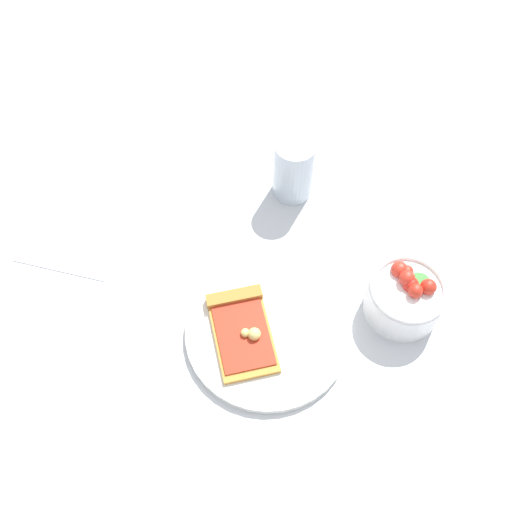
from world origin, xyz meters
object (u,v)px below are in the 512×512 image
at_px(salad_bowl, 405,297).
at_px(soda_glass, 293,170).
at_px(plate, 268,332).
at_px(paper_napkin, 72,241).
at_px(pizza_slice_main, 242,327).

distance_m(salad_bowl, soda_glass, 0.28).
height_order(plate, salad_bowl, salad_bowl).
relative_size(plate, paper_napkin, 1.57).
height_order(soda_glass, paper_napkin, soda_glass).
bearing_deg(pizza_slice_main, plate, -68.55).
bearing_deg(plate, paper_napkin, 87.28).
height_order(plate, paper_napkin, plate).
relative_size(plate, salad_bowl, 2.15).
xyz_separation_m(plate, soda_glass, (0.27, 0.07, 0.05)).
height_order(pizza_slice_main, soda_glass, soda_glass).
bearing_deg(salad_bowl, paper_napkin, 101.42).
relative_size(plate, soda_glass, 2.10).
bearing_deg(paper_napkin, plate, -92.72).
distance_m(soda_glass, paper_napkin, 0.39).
bearing_deg(soda_glass, salad_bowl, -120.30).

